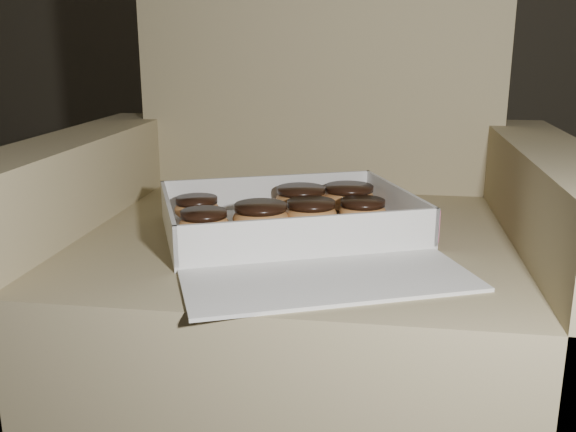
{
  "coord_description": "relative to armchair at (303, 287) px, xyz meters",
  "views": [
    {
      "loc": [
        0.33,
        -0.98,
        0.71
      ],
      "look_at": [
        0.18,
        -0.02,
        0.44
      ],
      "focal_mm": 40.0,
      "sensor_mm": 36.0,
      "label": 1
    }
  ],
  "objects": [
    {
      "name": "donut_f",
      "position": [
        0.02,
        -0.07,
        0.15
      ],
      "size": [
        0.08,
        0.08,
        0.04
      ],
      "color": "#DC964C",
      "rests_on": "bakery_box"
    },
    {
      "name": "crumb_b",
      "position": [
        -0.05,
        -0.23,
        0.13
      ],
      "size": [
        0.01,
        0.01,
        0.0
      ],
      "primitive_type": "ellipsoid",
      "color": "black",
      "rests_on": "bakery_box"
    },
    {
      "name": "donut_g",
      "position": [
        -0.13,
        -0.14,
        0.15
      ],
      "size": [
        0.08,
        0.08,
        0.04
      ],
      "color": "#DC964C",
      "rests_on": "bakery_box"
    },
    {
      "name": "donut_e",
      "position": [
        0.07,
        0.04,
        0.16
      ],
      "size": [
        0.09,
        0.09,
        0.04
      ],
      "color": "#DC964C",
      "rests_on": "bakery_box"
    },
    {
      "name": "armchair",
      "position": [
        0.0,
        0.0,
        0.0
      ],
      "size": [
        0.89,
        0.75,
        0.93
      ],
      "color": "#8C7C59",
      "rests_on": "floor"
    },
    {
      "name": "crumb_c",
      "position": [
        -0.07,
        -0.18,
        0.13
      ],
      "size": [
        0.01,
        0.01,
        0.0
      ],
      "primitive_type": "ellipsoid",
      "color": "black",
      "rests_on": "bakery_box"
    },
    {
      "name": "donut_a",
      "position": [
        -0.05,
        -0.11,
        0.16
      ],
      "size": [
        0.09,
        0.09,
        0.04
      ],
      "color": "#DC964C",
      "rests_on": "bakery_box"
    },
    {
      "name": "crumb_a",
      "position": [
        0.17,
        -0.1,
        0.13
      ],
      "size": [
        0.01,
        0.01,
        0.0
      ],
      "primitive_type": "ellipsoid",
      "color": "black",
      "rests_on": "bakery_box"
    },
    {
      "name": "donut_c",
      "position": [
        -0.01,
        0.01,
        0.16
      ],
      "size": [
        0.09,
        0.09,
        0.04
      ],
      "color": "#DC964C",
      "rests_on": "bakery_box"
    },
    {
      "name": "donut_b",
      "position": [
        0.1,
        -0.04,
        0.15
      ],
      "size": [
        0.08,
        0.08,
        0.04
      ],
      "color": "#DC964C",
      "rests_on": "bakery_box"
    },
    {
      "name": "bakery_box",
      "position": [
        0.0,
        -0.12,
        0.14
      ],
      "size": [
        0.51,
        0.55,
        0.06
      ],
      "rotation": [
        0.0,
        0.0,
        0.39
      ],
      "color": "silver",
      "rests_on": "armchair"
    },
    {
      "name": "crumb_d",
      "position": [
        -0.14,
        -0.19,
        0.13
      ],
      "size": [
        0.01,
        0.01,
        0.0
      ],
      "primitive_type": "ellipsoid",
      "color": "black",
      "rests_on": "bakery_box"
    },
    {
      "name": "donut_d",
      "position": [
        -0.17,
        -0.06,
        0.15
      ],
      "size": [
        0.07,
        0.07,
        0.04
      ],
      "color": "#DC964C",
      "rests_on": "bakery_box"
    }
  ]
}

